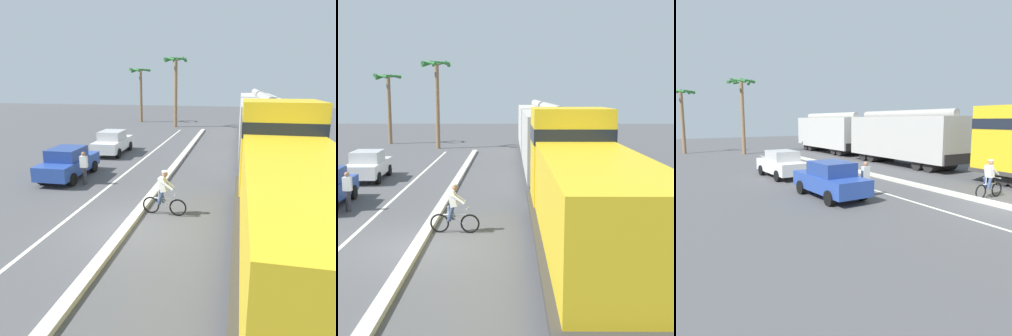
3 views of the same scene
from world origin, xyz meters
TOP-DOWN VIEW (x-y plane):
  - ground_plane at (0.00, 0.00)m, footprint 120.00×120.00m
  - median_curb at (0.00, 6.00)m, footprint 0.36×36.00m
  - lane_stripe at (-2.40, 6.00)m, footprint 0.14×36.00m
  - hopper_car_lead at (5.09, 11.76)m, footprint 2.90×10.60m
  - hopper_car_middle at (5.09, 23.36)m, footprint 2.90×10.60m
  - parked_car_blue at (-4.98, 5.20)m, footprint 1.93×4.25m
  - parked_car_white at (-4.94, 11.36)m, footprint 1.95×4.26m
  - cyclist at (0.96, 1.43)m, footprint 1.71×0.48m
  - palm_tree_near at (-8.50, 30.09)m, footprint 2.71×2.79m
  - palm_tree_far at (-3.40, 26.27)m, footprint 2.62×2.80m
  - pedestrian_by_cars at (-3.68, 4.33)m, footprint 0.34×0.22m

SIDE VIEW (x-z plane):
  - ground_plane at x=0.00m, z-range 0.00..0.00m
  - lane_stripe at x=-2.40m, z-range 0.00..0.01m
  - median_curb at x=0.00m, z-range 0.00..0.16m
  - parked_car_blue at x=-4.98m, z-range 0.01..1.63m
  - parked_car_white at x=-4.94m, z-range 0.01..1.63m
  - cyclist at x=0.96m, z-range -0.04..1.67m
  - pedestrian_by_cars at x=-3.68m, z-range 0.04..1.66m
  - hopper_car_lead at x=5.09m, z-range -0.01..4.17m
  - hopper_car_middle at x=5.09m, z-range -0.01..4.17m
  - palm_tree_near at x=-8.50m, z-range 1.63..8.33m
  - palm_tree_far at x=-3.40m, z-range 1.78..9.42m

